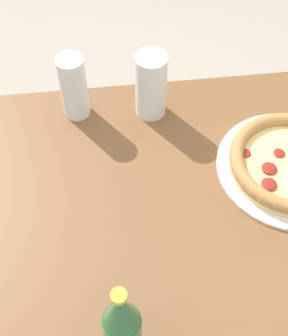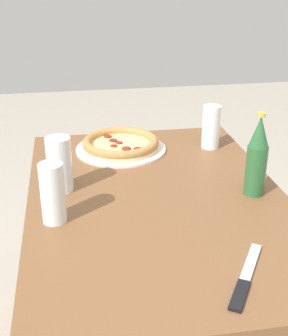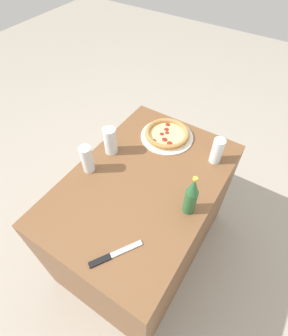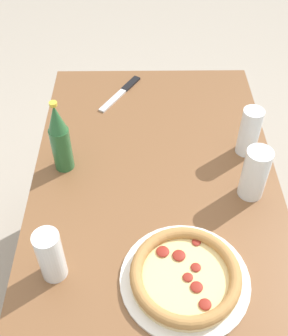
% 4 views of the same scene
% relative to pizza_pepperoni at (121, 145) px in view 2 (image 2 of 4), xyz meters
% --- Properties ---
extents(table, '(1.06, 0.71, 0.76)m').
position_rel_pizza_pepperoni_xyz_m(table, '(0.35, 0.06, -0.40)').
color(table, brown).
rests_on(table, ground_plane).
extents(pizza_pepperoni, '(0.31, 0.31, 0.04)m').
position_rel_pizza_pepperoni_xyz_m(pizza_pepperoni, '(0.00, 0.00, 0.00)').
color(pizza_pepperoni, silver).
rests_on(pizza_pepperoni, table).
extents(glass_iced_tea, '(0.06, 0.06, 0.16)m').
position_rel_pizza_pepperoni_xyz_m(glass_iced_tea, '(0.44, -0.22, 0.05)').
color(glass_iced_tea, white).
rests_on(glass_iced_tea, table).
extents(glass_water, '(0.06, 0.06, 0.15)m').
position_rel_pizza_pepperoni_xyz_m(glass_water, '(0.02, 0.31, 0.05)').
color(glass_water, white).
rests_on(glass_water, table).
extents(glass_red_wine, '(0.07, 0.07, 0.16)m').
position_rel_pizza_pepperoni_xyz_m(glass_red_wine, '(0.27, -0.20, 0.05)').
color(glass_red_wine, white).
rests_on(glass_red_wine, table).
extents(beer_bottle, '(0.06, 0.06, 0.24)m').
position_rel_pizza_pepperoni_xyz_m(beer_bottle, '(0.38, 0.33, 0.09)').
color(beer_bottle, '#286033').
rests_on(beer_bottle, table).
extents(knife, '(0.21, 0.14, 0.01)m').
position_rel_pizza_pepperoni_xyz_m(knife, '(0.74, 0.17, -0.02)').
color(knife, black).
rests_on(knife, table).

